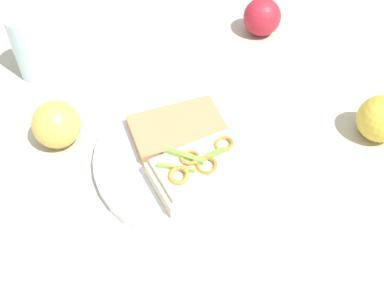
# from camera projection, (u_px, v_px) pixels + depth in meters

# --- Properties ---
(ground_plane) EXTENTS (2.00, 2.00, 0.00)m
(ground_plane) POSITION_uv_depth(u_px,v_px,m) (192.00, 159.00, 0.69)
(ground_plane) COLOR #BCB198
(ground_plane) RESTS_ON ground
(plate) EXTENTS (0.29, 0.29, 0.01)m
(plate) POSITION_uv_depth(u_px,v_px,m) (192.00, 156.00, 0.68)
(plate) COLOR white
(plate) RESTS_ON ground_plane
(sandwich) EXTENTS (0.18, 0.14, 0.04)m
(sandwich) POSITION_uv_depth(u_px,v_px,m) (207.00, 167.00, 0.64)
(sandwich) COLOR beige
(sandwich) RESTS_ON plate
(bread_slice_side) EXTENTS (0.17, 0.15, 0.02)m
(bread_slice_side) POSITION_uv_depth(u_px,v_px,m) (178.00, 128.00, 0.70)
(bread_slice_side) COLOR #B17F53
(bread_slice_side) RESTS_ON plate
(apple_0) EXTENTS (0.10, 0.10, 0.07)m
(apple_0) POSITION_uv_depth(u_px,v_px,m) (262.00, 17.00, 0.88)
(apple_0) COLOR #AD1F2C
(apple_0) RESTS_ON ground_plane
(apple_1) EXTENTS (0.08, 0.08, 0.07)m
(apple_1) POSITION_uv_depth(u_px,v_px,m) (57.00, 125.00, 0.69)
(apple_1) COLOR gold
(apple_1) RESTS_ON ground_plane
(apple_2) EXTENTS (0.10, 0.10, 0.07)m
(apple_2) POSITION_uv_depth(u_px,v_px,m) (381.00, 119.00, 0.69)
(apple_2) COLOR gold
(apple_2) RESTS_ON ground_plane
(drinking_glass) EXTENTS (0.06, 0.06, 0.12)m
(drinking_glass) POSITION_uv_depth(u_px,v_px,m) (31.00, 46.00, 0.78)
(drinking_glass) COLOR silver
(drinking_glass) RESTS_ON ground_plane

